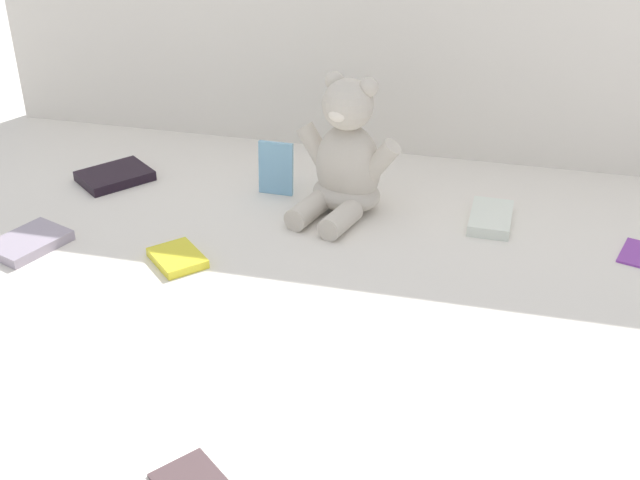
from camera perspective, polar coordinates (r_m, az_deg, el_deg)
ground_plane at (r=1.30m, az=1.49°, el=-1.76°), size 3.20×3.20×0.00m
teddy_bear at (r=1.44m, az=1.83°, el=5.53°), size 0.21×0.20×0.25m
book_case_0 at (r=1.51m, az=-3.12°, el=5.06°), size 0.07×0.02×0.10m
book_case_1 at (r=1.33m, az=-10.00°, el=-1.26°), size 0.12×0.11×0.01m
book_case_2 at (r=1.43m, az=-19.81°, el=-0.16°), size 0.12×0.14×0.02m
book_case_4 at (r=1.63m, az=-14.24°, el=4.39°), size 0.16×0.16×0.02m
book_case_5 at (r=1.45m, az=11.93°, el=1.53°), size 0.07×0.12×0.02m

